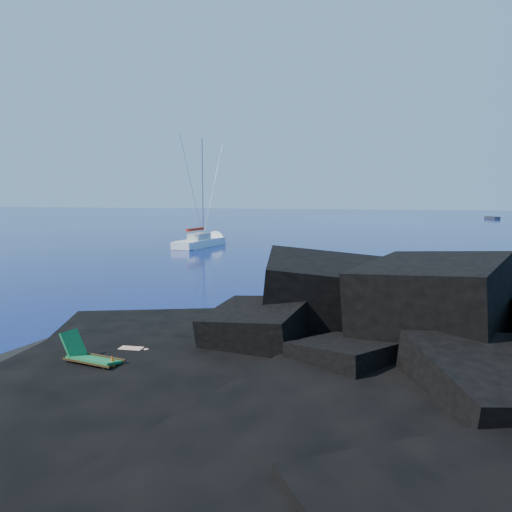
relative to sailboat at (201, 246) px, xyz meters
The scene contains 9 objects.
headland 40.51m from the sailboat, 58.28° to the right, with size 24.00×24.00×3.60m, color black, non-canonical shape.
beach 39.11m from the sailboat, 70.90° to the right, with size 8.50×6.00×0.70m, color black.
surf_foam 35.07m from the sailboat, 67.72° to the right, with size 10.00×8.00×0.06m, color white, non-canonical shape.
sailboat is the anchor object (origin of this frame).
deck_chair 39.87m from the sailboat, 71.91° to the right, with size 1.77×0.78×1.22m, color #19743B, non-canonical shape.
towel 38.52m from the sailboat, 70.78° to the right, with size 1.97×0.93×0.05m, color silver.
sunbather 38.52m from the sailboat, 70.78° to the right, with size 1.87×0.50×0.27m, color #E69D78, non-canonical shape.
marker_cone 40.14m from the sailboat, 71.07° to the right, with size 0.38×0.38×0.58m, color #DB560B.
distant_boat_a 90.97m from the sailboat, 62.76° to the left, with size 1.48×4.74×0.63m, color #29292E.
Camera 1 is at (12.41, -12.41, 5.37)m, focal length 35.00 mm.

